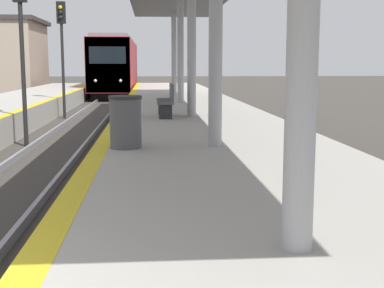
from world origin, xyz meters
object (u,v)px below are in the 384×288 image
object	(u,v)px
signal_mid	(21,24)
trash_bin	(126,122)
signal_far	(62,38)
train	(116,66)
bench	(167,99)

from	to	relation	value
signal_mid	trash_bin	bearing A→B (deg)	-62.47
signal_far	train	bearing A→B (deg)	86.42
signal_mid	trash_bin	xyz separation A→B (m)	(3.08, -5.92, -2.08)
train	bench	world-z (taller)	train
signal_mid	bench	size ratio (longest dim) A/B	3.00
signal_mid	signal_far	distance (m)	7.90
train	trash_bin	world-z (taller)	train
train	signal_mid	size ratio (longest dim) A/B	3.49
signal_mid	signal_far	world-z (taller)	same
signal_mid	bench	distance (m)	4.50
signal_mid	signal_far	size ratio (longest dim) A/B	1.00
trash_bin	bench	bearing A→B (deg)	80.76
signal_mid	bench	world-z (taller)	signal_mid
trash_bin	signal_mid	bearing A→B (deg)	117.53
trash_bin	signal_far	bearing A→B (deg)	103.20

